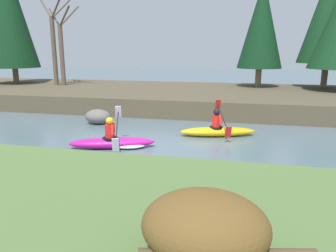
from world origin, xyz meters
name	(u,v)px	position (x,y,z in m)	size (l,w,h in m)	color
ground_plane	(146,145)	(0.00, 0.00, 0.00)	(90.00, 90.00, 0.00)	slate
riverbank_near	(28,230)	(0.00, -6.12, 0.40)	(44.00, 5.48, 0.81)	#56753D
riverbank_far	(188,97)	(0.00, 8.46, 0.43)	(44.00, 8.85, 0.86)	brown
conifer_tree_far_left	(9,13)	(-11.94, 9.33, 5.39)	(3.30, 3.30, 8.01)	brown
conifer_tree_left	(262,24)	(3.90, 10.83, 4.55)	(2.65, 2.65, 6.28)	#7A664C
conifer_tree_mid_left	(332,8)	(7.75, 11.39, 5.40)	(3.38, 3.38, 7.64)	#7A664C
bare_tree_upstream	(54,42)	(-8.74, 9.14, 3.52)	(3.13, 3.09, 5.64)	brown
bare_tree_mid_upstream	(62,47)	(-8.14, 8.99, 3.22)	(2.79, 2.76, 4.99)	brown
shrub_clump_second	(205,226)	(2.74, -6.76, 1.19)	(1.41, 1.18, 0.77)	brown
kayaker_lead	(218,130)	(2.24, 1.66, 0.22)	(2.77, 2.04, 1.20)	yellow
kayaker_middle	(116,142)	(-0.83, -0.57, 0.20)	(2.75, 2.02, 1.20)	#C61999
boulder_midstream	(98,117)	(-2.89, 2.58, 0.31)	(1.10, 0.86, 0.62)	slate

